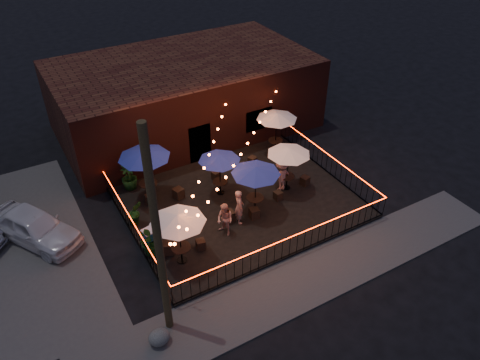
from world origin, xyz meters
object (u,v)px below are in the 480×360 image
object	(u,v)px
cooler	(152,237)
boulder	(159,337)
cafe_table_2	(256,171)
utility_pole	(158,241)
cafe_table_3	(219,158)
cafe_table_0	(178,219)
cafe_table_1	(144,154)
cafe_table_4	(289,152)
cafe_table_5	(277,116)

from	to	relation	value
cooler	boulder	world-z (taller)	cooler
cafe_table_2	cooler	world-z (taller)	cafe_table_2
cafe_table_2	boulder	size ratio (longest dim) A/B	3.10
utility_pole	boulder	bearing A→B (deg)	-139.06
boulder	cafe_table_3	bearing A→B (deg)	47.97
cafe_table_3	cooler	bearing A→B (deg)	-156.53
utility_pole	boulder	size ratio (longest dim) A/B	9.90
cafe_table_0	cafe_table_1	size ratio (longest dim) A/B	1.06
cafe_table_2	cafe_table_4	bearing A→B (deg)	17.76
cafe_table_0	boulder	bearing A→B (deg)	-125.70
utility_pole	cafe_table_2	distance (m)	7.04
cafe_table_3	cafe_table_5	bearing A→B (deg)	22.43
cafe_table_3	cooler	size ratio (longest dim) A/B	2.78
cafe_table_1	cooler	distance (m)	3.82
cafe_table_0	cafe_table_5	distance (m)	9.03
cafe_table_0	cooler	distance (m)	2.29
utility_pole	cooler	world-z (taller)	utility_pole
cafe_table_2	boulder	world-z (taller)	cafe_table_2
cafe_table_1	utility_pole	bearing A→B (deg)	-105.75
cafe_table_1	cafe_table_3	bearing A→B (deg)	-24.54
cafe_table_4	cooler	bearing A→B (deg)	-175.46
cafe_table_4	cooler	size ratio (longest dim) A/B	2.72
cafe_table_0	cafe_table_3	xyz separation A→B (m)	(3.38, 3.14, -0.20)
cafe_table_3	cafe_table_4	bearing A→B (deg)	-22.58
cafe_table_2	cafe_table_3	xyz separation A→B (m)	(-0.74, 1.91, -0.20)
cafe_table_0	cafe_table_2	bearing A→B (deg)	16.58
cafe_table_4	cafe_table_5	bearing A→B (deg)	66.30
utility_pole	cafe_table_5	bearing A→B (deg)	38.81
utility_pole	cafe_table_1	distance (m)	7.45
boulder	cafe_table_5	bearing A→B (deg)	38.94
cafe_table_4	cafe_table_5	distance (m)	3.23
utility_pole	cafe_table_2	xyz separation A→B (m)	(5.72, 3.74, -1.70)
cafe_table_5	cafe_table_4	bearing A→B (deg)	-113.70
cafe_table_4	cooler	distance (m)	7.20
cafe_table_0	cafe_table_4	xyz separation A→B (m)	(6.30, 1.93, -0.11)
cafe_table_2	cafe_table_5	distance (m)	5.05
utility_pole	cafe_table_2	bearing A→B (deg)	33.21
cafe_table_1	cafe_table_0	bearing A→B (deg)	-94.83
cafe_table_1	cafe_table_4	xyz separation A→B (m)	(5.92, -2.58, -0.31)
utility_pole	cafe_table_3	world-z (taller)	utility_pole
cafe_table_4	utility_pole	bearing A→B (deg)	-150.65
cafe_table_3	cafe_table_2	bearing A→B (deg)	-68.89
cafe_table_2	cafe_table_5	bearing A→B (deg)	46.41
cooler	boulder	size ratio (longest dim) A/B	1.09
utility_pole	cafe_table_0	size ratio (longest dim) A/B	2.88
boulder	cooler	bearing A→B (deg)	71.60
cafe_table_0	boulder	size ratio (longest dim) A/B	3.44
cafe_table_1	cafe_table_2	bearing A→B (deg)	-41.30
utility_pole	cooler	bearing A→B (deg)	76.96
cafe_table_0	cafe_table_2	size ratio (longest dim) A/B	1.11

